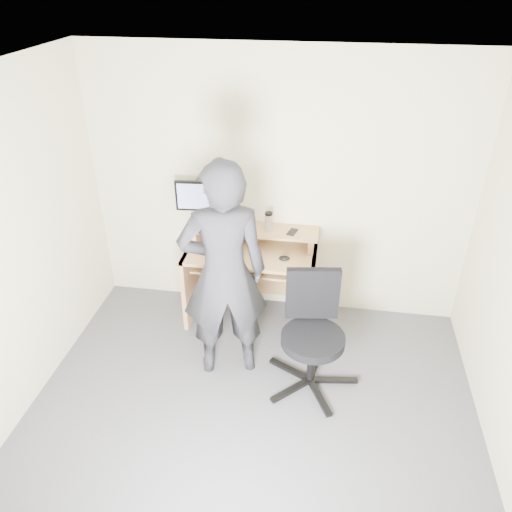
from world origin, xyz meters
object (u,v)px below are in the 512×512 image
(monitor, at_px, (200,199))
(person, at_px, (224,274))
(office_chair, at_px, (312,328))
(desk, at_px, (252,266))

(monitor, height_order, person, person)
(office_chair, xyz_separation_m, person, (-0.71, 0.04, 0.42))
(desk, distance_m, monitor, 0.80)
(monitor, bearing_deg, person, -70.05)
(monitor, distance_m, office_chair, 1.57)
(desk, bearing_deg, office_chair, -52.82)
(person, bearing_deg, monitor, -81.68)
(desk, xyz_separation_m, monitor, (-0.50, 0.09, 0.62))
(desk, relative_size, monitor, 2.66)
(desk, relative_size, person, 0.63)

